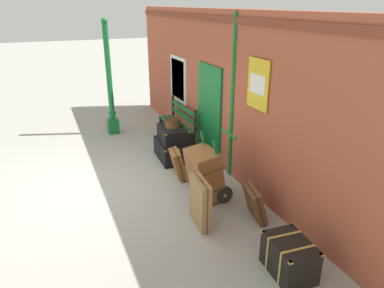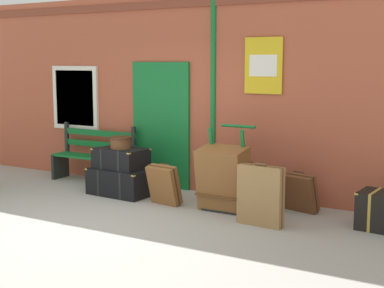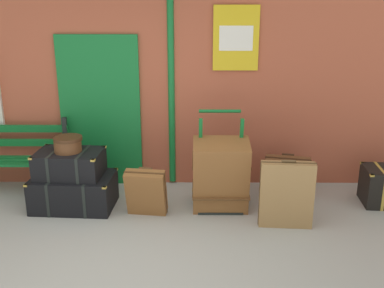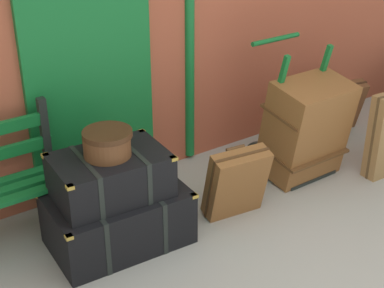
{
  "view_description": "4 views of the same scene",
  "coord_description": "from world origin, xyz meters",
  "px_view_note": "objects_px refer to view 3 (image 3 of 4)",
  "views": [
    {
      "loc": [
        6.31,
        -0.85,
        3.3
      ],
      "look_at": [
        0.51,
        1.6,
        0.8
      ],
      "focal_mm": 33.38,
      "sensor_mm": 36.0,
      "label": 1
    },
    {
      "loc": [
        4.66,
        -5.38,
        2.11
      ],
      "look_at": [
        0.54,
        1.73,
        0.9
      ],
      "focal_mm": 52.37,
      "sensor_mm": 36.0,
      "label": 2
    },
    {
      "loc": [
        0.84,
        -3.67,
        2.58
      ],
      "look_at": [
        0.79,
        1.87,
        0.78
      ],
      "focal_mm": 42.73,
      "sensor_mm": 36.0,
      "label": 3
    },
    {
      "loc": [
        -2.31,
        -1.59,
        2.64
      ],
      "look_at": [
        -0.03,
        1.64,
        0.63
      ],
      "focal_mm": 53.85,
      "sensor_mm": 36.0,
      "label": 4
    }
  ],
  "objects_px": {
    "platform_bench": "(9,160)",
    "suitcase_charcoal": "(287,175)",
    "steamer_trunk_base": "(74,191)",
    "suitcase_tan": "(286,195)",
    "steamer_trunk_middle": "(70,164)",
    "round_hatbox": "(68,143)",
    "large_brown_trunk": "(221,175)",
    "suitcase_umber": "(146,192)",
    "porters_trolley": "(220,184)"
  },
  "relations": [
    {
      "from": "steamer_trunk_middle",
      "to": "large_brown_trunk",
      "type": "relative_size",
      "value": 0.91
    },
    {
      "from": "steamer_trunk_base",
      "to": "porters_trolley",
      "type": "height_order",
      "value": "porters_trolley"
    },
    {
      "from": "steamer_trunk_base",
      "to": "suitcase_charcoal",
      "type": "height_order",
      "value": "suitcase_charcoal"
    },
    {
      "from": "steamer_trunk_base",
      "to": "suitcase_umber",
      "type": "height_order",
      "value": "suitcase_umber"
    },
    {
      "from": "large_brown_trunk",
      "to": "suitcase_umber",
      "type": "height_order",
      "value": "large_brown_trunk"
    },
    {
      "from": "round_hatbox",
      "to": "steamer_trunk_middle",
      "type": "bearing_deg",
      "value": -54.97
    },
    {
      "from": "suitcase_charcoal",
      "to": "large_brown_trunk",
      "type": "bearing_deg",
      "value": -152.85
    },
    {
      "from": "suitcase_umber",
      "to": "porters_trolley",
      "type": "bearing_deg",
      "value": 20.16
    },
    {
      "from": "round_hatbox",
      "to": "suitcase_charcoal",
      "type": "bearing_deg",
      "value": 7.73
    },
    {
      "from": "steamer_trunk_middle",
      "to": "suitcase_umber",
      "type": "relative_size",
      "value": 1.38
    },
    {
      "from": "steamer_trunk_middle",
      "to": "round_hatbox",
      "type": "relative_size",
      "value": 2.43
    },
    {
      "from": "steamer_trunk_base",
      "to": "steamer_trunk_middle",
      "type": "distance_m",
      "value": 0.37
    },
    {
      "from": "steamer_trunk_base",
      "to": "steamer_trunk_middle",
      "type": "bearing_deg",
      "value": 148.54
    },
    {
      "from": "round_hatbox",
      "to": "large_brown_trunk",
      "type": "distance_m",
      "value": 1.93
    },
    {
      "from": "suitcase_umber",
      "to": "steamer_trunk_base",
      "type": "bearing_deg",
      "value": 166.54
    },
    {
      "from": "steamer_trunk_base",
      "to": "suitcase_tan",
      "type": "bearing_deg",
      "value": -10.49
    },
    {
      "from": "large_brown_trunk",
      "to": "round_hatbox",
      "type": "bearing_deg",
      "value": 177.22
    },
    {
      "from": "platform_bench",
      "to": "suitcase_tan",
      "type": "relative_size",
      "value": 1.94
    },
    {
      "from": "large_brown_trunk",
      "to": "suitcase_charcoal",
      "type": "relative_size",
      "value": 1.47
    },
    {
      "from": "large_brown_trunk",
      "to": "suitcase_umber",
      "type": "bearing_deg",
      "value": -170.16
    },
    {
      "from": "steamer_trunk_base",
      "to": "large_brown_trunk",
      "type": "height_order",
      "value": "large_brown_trunk"
    },
    {
      "from": "porters_trolley",
      "to": "suitcase_umber",
      "type": "xyz_separation_m",
      "value": [
        -0.91,
        -0.33,
        0.03
      ]
    },
    {
      "from": "platform_bench",
      "to": "porters_trolley",
      "type": "bearing_deg",
      "value": -8.18
    },
    {
      "from": "steamer_trunk_base",
      "to": "large_brown_trunk",
      "type": "xyz_separation_m",
      "value": [
        1.86,
        -0.07,
        0.26
      ]
    },
    {
      "from": "steamer_trunk_base",
      "to": "porters_trolley",
      "type": "distance_m",
      "value": 1.86
    },
    {
      "from": "steamer_trunk_base",
      "to": "suitcase_tan",
      "type": "relative_size",
      "value": 1.27
    },
    {
      "from": "platform_bench",
      "to": "suitcase_tan",
      "type": "bearing_deg",
      "value": -15.54
    },
    {
      "from": "steamer_trunk_base",
      "to": "porters_trolley",
      "type": "bearing_deg",
      "value": 3.35
    },
    {
      "from": "large_brown_trunk",
      "to": "suitcase_umber",
      "type": "distance_m",
      "value": 0.94
    },
    {
      "from": "steamer_trunk_middle",
      "to": "round_hatbox",
      "type": "distance_m",
      "value": 0.27
    },
    {
      "from": "platform_bench",
      "to": "steamer_trunk_base",
      "type": "height_order",
      "value": "platform_bench"
    },
    {
      "from": "steamer_trunk_middle",
      "to": "suitcase_charcoal",
      "type": "bearing_deg",
      "value": 7.87
    },
    {
      "from": "suitcase_tan",
      "to": "suitcase_umber",
      "type": "height_order",
      "value": "suitcase_tan"
    },
    {
      "from": "steamer_trunk_middle",
      "to": "suitcase_tan",
      "type": "height_order",
      "value": "suitcase_tan"
    },
    {
      "from": "steamer_trunk_middle",
      "to": "large_brown_trunk",
      "type": "xyz_separation_m",
      "value": [
        1.88,
        -0.09,
        -0.11
      ]
    },
    {
      "from": "large_brown_trunk",
      "to": "steamer_trunk_middle",
      "type": "bearing_deg",
      "value": 177.4
    },
    {
      "from": "suitcase_umber",
      "to": "suitcase_charcoal",
      "type": "xyz_separation_m",
      "value": [
        1.83,
        0.63,
        -0.02
      ]
    },
    {
      "from": "steamer_trunk_base",
      "to": "large_brown_trunk",
      "type": "distance_m",
      "value": 1.87
    },
    {
      "from": "platform_bench",
      "to": "suitcase_charcoal",
      "type": "height_order",
      "value": "platform_bench"
    },
    {
      "from": "steamer_trunk_middle",
      "to": "suitcase_tan",
      "type": "distance_m",
      "value": 2.68
    },
    {
      "from": "platform_bench",
      "to": "suitcase_charcoal",
      "type": "relative_size",
      "value": 2.51
    },
    {
      "from": "suitcase_tan",
      "to": "suitcase_umber",
      "type": "distance_m",
      "value": 1.67
    },
    {
      "from": "steamer_trunk_base",
      "to": "suitcase_tan",
      "type": "xyz_separation_m",
      "value": [
        2.59,
        -0.48,
        0.18
      ]
    },
    {
      "from": "suitcase_charcoal",
      "to": "suitcase_umber",
      "type": "bearing_deg",
      "value": -161.0
    },
    {
      "from": "steamer_trunk_middle",
      "to": "round_hatbox",
      "type": "height_order",
      "value": "round_hatbox"
    },
    {
      "from": "suitcase_tan",
      "to": "suitcase_umber",
      "type": "xyz_separation_m",
      "value": [
        -1.65,
        0.25,
        -0.09
      ]
    },
    {
      "from": "steamer_trunk_base",
      "to": "platform_bench",
      "type": "bearing_deg",
      "value": 152.58
    },
    {
      "from": "steamer_trunk_base",
      "to": "suitcase_tan",
      "type": "distance_m",
      "value": 2.65
    },
    {
      "from": "round_hatbox",
      "to": "porters_trolley",
      "type": "height_order",
      "value": "porters_trolley"
    },
    {
      "from": "round_hatbox",
      "to": "suitcase_charcoal",
      "type": "distance_m",
      "value": 2.89
    }
  ]
}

